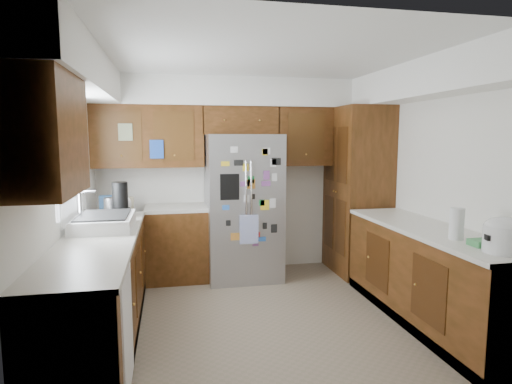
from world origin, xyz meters
TOP-DOWN VIEW (x-y plane):
  - floor at (0.00, 0.00)m, footprint 3.60×3.60m
  - room_shell at (-0.11, 0.36)m, footprint 3.64×3.24m
  - left_counter_run at (-1.36, 0.03)m, footprint 1.36×3.20m
  - right_counter_run at (1.50, -0.47)m, footprint 0.63×2.25m
  - pantry at (1.50, 1.15)m, footprint 0.60×0.90m
  - fridge at (-0.00, 1.20)m, footprint 0.90×0.79m
  - bridge_cabinet at (0.00, 1.43)m, footprint 0.96×0.34m
  - fridge_top_items at (-0.01, 1.41)m, footprint 0.59×0.28m
  - sink_assembly at (-1.50, 0.10)m, footprint 0.52×0.70m
  - left_counter_clutter at (-1.45, 0.82)m, footprint 0.37×0.87m
  - rice_cooker at (1.50, -1.37)m, footprint 0.31×0.30m
  - paper_towel at (1.42, -0.93)m, footprint 0.12×0.12m

SIDE VIEW (x-z plane):
  - floor at x=0.00m, z-range 0.00..0.00m
  - right_counter_run at x=1.50m, z-range -0.04..0.88m
  - left_counter_run at x=-1.36m, z-range -0.03..0.89m
  - fridge at x=0.00m, z-range 0.00..1.80m
  - sink_assembly at x=-1.50m, z-range 0.80..1.17m
  - left_counter_clutter at x=-1.45m, z-range 0.86..1.24m
  - paper_towel at x=1.42m, z-range 0.92..1.18m
  - rice_cooker at x=1.50m, z-range 0.93..1.19m
  - pantry at x=1.50m, z-range 0.00..2.15m
  - room_shell at x=-0.11m, z-range 0.56..3.08m
  - bridge_cabinet at x=0.00m, z-range 1.80..2.15m
  - fridge_top_items at x=-0.01m, z-range 2.14..2.41m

